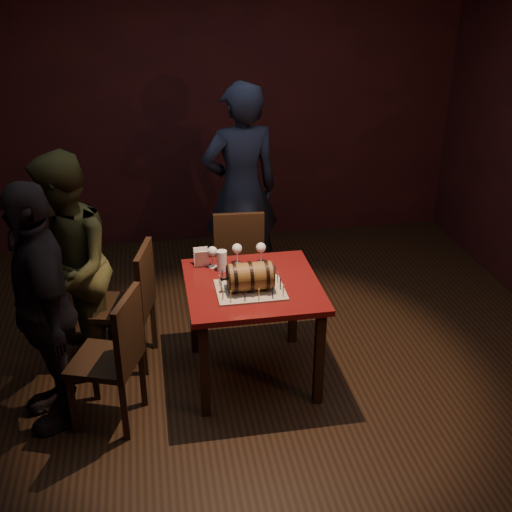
% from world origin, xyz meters
% --- Properties ---
extents(room_shell, '(5.04, 5.04, 2.80)m').
position_xyz_m(room_shell, '(0.00, 0.00, 1.40)').
color(room_shell, black).
rests_on(room_shell, ground).
extents(pub_table, '(0.90, 0.90, 0.75)m').
position_xyz_m(pub_table, '(0.01, 0.04, 0.64)').
color(pub_table, '#460B0D').
rests_on(pub_table, ground).
extents(cake_board, '(0.45, 0.35, 0.01)m').
position_xyz_m(cake_board, '(-0.02, -0.06, 0.76)').
color(cake_board, '#9F9280').
rests_on(cake_board, pub_table).
extents(barrel_cake, '(0.35, 0.20, 0.20)m').
position_xyz_m(barrel_cake, '(-0.02, -0.06, 0.86)').
color(barrel_cake, brown).
rests_on(barrel_cake, cake_board).
extents(birthday_candles, '(0.40, 0.30, 0.09)m').
position_xyz_m(birthday_candles, '(-0.02, -0.05, 0.80)').
color(birthday_candles, '#DFCD85').
rests_on(birthday_candles, cake_board).
extents(wine_glass_left, '(0.07, 0.07, 0.16)m').
position_xyz_m(wine_glass_left, '(-0.23, 0.33, 0.87)').
color(wine_glass_left, silver).
rests_on(wine_glass_left, pub_table).
extents(wine_glass_mid, '(0.07, 0.07, 0.16)m').
position_xyz_m(wine_glass_mid, '(-0.05, 0.34, 0.87)').
color(wine_glass_mid, silver).
rests_on(wine_glass_mid, pub_table).
extents(wine_glass_right, '(0.07, 0.07, 0.16)m').
position_xyz_m(wine_glass_right, '(0.12, 0.33, 0.87)').
color(wine_glass_right, silver).
rests_on(wine_glass_right, pub_table).
extents(pint_of_ale, '(0.07, 0.07, 0.15)m').
position_xyz_m(pint_of_ale, '(-0.17, 0.27, 0.82)').
color(pint_of_ale, silver).
rests_on(pint_of_ale, pub_table).
extents(menu_card, '(0.10, 0.05, 0.13)m').
position_xyz_m(menu_card, '(-0.31, 0.36, 0.81)').
color(menu_card, white).
rests_on(menu_card, pub_table).
extents(chair_back, '(0.43, 0.43, 0.93)m').
position_xyz_m(chair_back, '(0.05, 0.95, 0.52)').
color(chair_back, black).
rests_on(chair_back, ground).
extents(chair_left_rear, '(0.48, 0.48, 0.93)m').
position_xyz_m(chair_left_rear, '(-0.81, 0.37, 0.52)').
color(chair_left_rear, black).
rests_on(chair_left_rear, ground).
extents(chair_left_front, '(0.51, 0.51, 0.93)m').
position_xyz_m(chair_left_front, '(-0.91, -0.29, 0.52)').
color(chair_left_front, black).
rests_on(chair_left_front, ground).
extents(person_back, '(0.74, 0.55, 1.85)m').
position_xyz_m(person_back, '(0.14, 1.37, 0.93)').
color(person_back, '#191E33').
rests_on(person_back, ground).
extents(person_left_rear, '(0.71, 0.86, 1.62)m').
position_xyz_m(person_left_rear, '(-1.23, 0.36, 0.81)').
color(person_left_rear, '#3B3B1D').
rests_on(person_left_rear, ground).
extents(person_left_front, '(0.65, 1.04, 1.64)m').
position_xyz_m(person_left_front, '(-1.33, -0.17, 0.82)').
color(person_left_front, black).
rests_on(person_left_front, ground).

